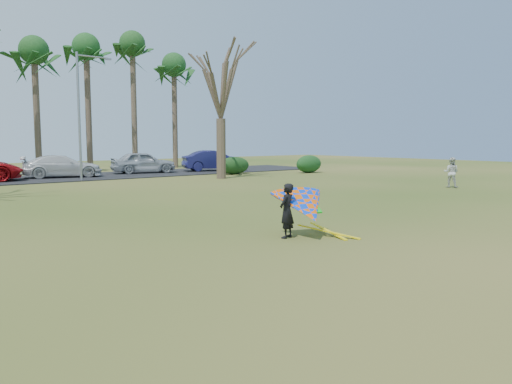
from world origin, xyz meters
TOP-DOWN VIEW (x-y plane):
  - ground at (0.00, 0.00)m, footprint 100.00×100.00m
  - parking_strip at (0.00, 25.00)m, footprint 46.00×7.00m
  - palm_6 at (2.00, 31.00)m, footprint 4.84×4.84m
  - palm_7 at (6.00, 31.00)m, footprint 4.84×4.84m
  - palm_8 at (10.00, 31.00)m, footprint 4.84×4.84m
  - palm_9 at (14.00, 31.00)m, footprint 4.84×4.84m
  - bare_tree_right at (10.00, 18.00)m, footprint 6.27×6.27m
  - streetlight at (2.16, 22.00)m, footprint 2.28×0.18m
  - hedge_near at (13.07, 20.69)m, footprint 2.64×1.20m
  - hedge_far at (18.63, 18.34)m, footprint 2.48×1.17m
  - car_3 at (1.84, 25.11)m, footprint 5.51×3.39m
  - car_4 at (8.06, 25.54)m, footprint 5.09×2.92m
  - car_5 at (13.75, 24.38)m, footprint 5.32×3.28m
  - pedestrian_a at (16.18, 4.98)m, footprint 0.86×0.97m
  - kite_flyer at (0.18, 0.16)m, footprint 2.13×2.39m

SIDE VIEW (x-z plane):
  - ground at x=0.00m, z-range 0.00..0.00m
  - parking_strip at x=0.00m, z-range 0.00..0.06m
  - hedge_near at x=13.07m, z-range 0.00..1.32m
  - hedge_far at x=18.63m, z-range 0.00..1.38m
  - car_3 at x=1.84m, z-range 0.06..1.55m
  - pedestrian_a at x=16.18m, z-range 0.00..1.65m
  - kite_flyer at x=0.18m, z-range -0.17..1.85m
  - car_4 at x=8.06m, z-range 0.06..1.69m
  - car_5 at x=13.75m, z-range 0.06..1.71m
  - streetlight at x=2.16m, z-range 0.46..8.46m
  - bare_tree_right at x=10.00m, z-range 1.96..11.17m
  - palm_6 at x=2.00m, z-range 3.75..14.59m
  - palm_9 at x=14.00m, z-range 3.75..14.59m
  - palm_7 at x=6.00m, z-range 4.08..15.62m
  - palm_8 at x=10.00m, z-range 4.40..16.64m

